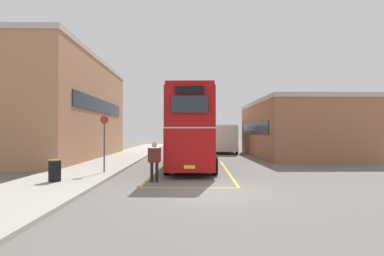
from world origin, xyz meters
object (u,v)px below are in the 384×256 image
(double_decker_bus, at_px, (192,128))
(bus_stop_sign, at_px, (104,139))
(single_deck_bus, at_px, (223,138))
(litter_bin, at_px, (55,170))
(pedestrian_boarding, at_px, (154,159))

(double_decker_bus, height_order, bus_stop_sign, double_decker_bus)
(single_deck_bus, distance_m, bus_stop_sign, 20.88)
(double_decker_bus, bearing_deg, litter_bin, -134.38)
(pedestrian_boarding, distance_m, litter_bin, 4.31)
(single_deck_bus, xyz_separation_m, bus_stop_sign, (-8.46, -19.08, 0.29))
(single_deck_bus, height_order, litter_bin, single_deck_bus)
(single_deck_bus, distance_m, litter_bin, 24.25)
(single_deck_bus, relative_size, litter_bin, 9.50)
(litter_bin, distance_m, bus_stop_sign, 3.61)
(double_decker_bus, distance_m, litter_bin, 8.87)
(double_decker_bus, relative_size, bus_stop_sign, 3.40)
(pedestrian_boarding, height_order, litter_bin, pedestrian_boarding)
(double_decker_bus, height_order, litter_bin, double_decker_bus)
(double_decker_bus, relative_size, single_deck_bus, 1.14)
(bus_stop_sign, bearing_deg, single_deck_bus, 66.10)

